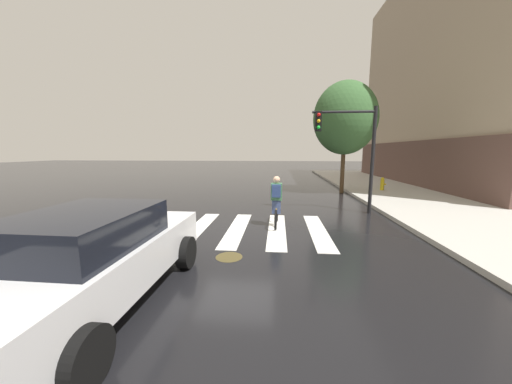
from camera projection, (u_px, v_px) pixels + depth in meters
ground_plane at (236, 229)px, 8.54m from camera, size 120.00×120.00×0.00m
crosswalk_stripes at (237, 229)px, 8.54m from camera, size 5.70×3.81×0.01m
manhole_cover at (229, 257)px, 6.26m from camera, size 0.64×0.64×0.01m
sedan_near at (93, 257)px, 4.20m from camera, size 2.22×4.63×1.59m
cyclist at (276, 201)px, 8.72m from camera, size 0.37×1.71×1.69m
traffic_light_near at (352, 142)px, 10.33m from camera, size 2.47×0.28×4.20m
fire_hydrant at (382, 184)px, 15.98m from camera, size 0.33×0.22×0.78m
street_tree_near at (345, 118)px, 15.30m from camera, size 3.65×3.65×6.48m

